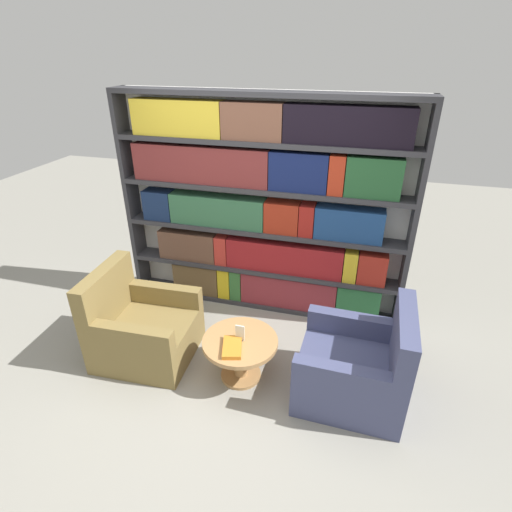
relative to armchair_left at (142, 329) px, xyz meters
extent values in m
plane|color=gray|center=(0.89, -0.25, -0.29)|extent=(14.00, 14.00, 0.00)
cube|color=silver|center=(0.89, 1.29, 0.89)|extent=(3.10, 0.05, 2.36)
cube|color=#333338|center=(-0.63, 1.16, 0.89)|extent=(0.05, 0.30, 2.36)
cube|color=#333338|center=(2.42, 1.16, 0.89)|extent=(0.05, 0.30, 2.36)
cube|color=#333338|center=(0.89, 1.16, -0.27)|extent=(3.00, 0.30, 0.05)
cube|color=#333338|center=(0.89, 1.16, 0.18)|extent=(3.00, 0.30, 0.05)
cube|color=#333338|center=(0.89, 1.16, 0.65)|extent=(3.00, 0.30, 0.05)
cube|color=#333338|center=(0.89, 1.16, 1.12)|extent=(3.00, 0.30, 0.05)
cube|color=#333338|center=(0.89, 1.16, 1.60)|extent=(3.00, 0.30, 0.05)
cube|color=#333338|center=(0.89, 1.16, 2.04)|extent=(3.00, 0.30, 0.05)
cube|color=brown|center=(0.11, 1.14, -0.06)|extent=(0.56, 0.20, 0.38)
cube|color=gold|center=(0.47, 1.14, -0.06)|extent=(0.14, 0.20, 0.38)
cube|color=#346C34|center=(0.61, 1.14, -0.06)|extent=(0.13, 0.20, 0.38)
cube|color=maroon|center=(1.23, 1.14, -0.06)|extent=(1.09, 0.20, 0.38)
cube|color=#296839|center=(2.01, 1.14, -0.06)|extent=(0.46, 0.20, 0.38)
cube|color=brown|center=(0.03, 1.14, 0.37)|extent=(0.68, 0.20, 0.34)
cube|color=red|center=(0.45, 1.14, 0.37)|extent=(0.14, 0.20, 0.34)
cube|color=maroon|center=(1.16, 1.14, 0.37)|extent=(1.28, 0.20, 0.34)
cube|color=gold|center=(1.88, 1.14, 0.37)|extent=(0.14, 0.20, 0.34)
cube|color=#A7281D|center=(2.10, 1.14, 0.37)|extent=(0.29, 0.20, 0.34)
cube|color=navy|center=(-0.29, 1.14, 0.84)|extent=(0.33, 0.20, 0.33)
cube|color=#326746|center=(0.41, 1.14, 0.84)|extent=(1.06, 0.20, 0.33)
cube|color=#9F2A18|center=(1.13, 1.14, 0.84)|extent=(0.36, 0.20, 0.33)
cube|color=maroon|center=(1.39, 1.14, 0.84)|extent=(0.15, 0.20, 0.33)
cube|color=navy|center=(1.82, 1.14, 0.84)|extent=(0.68, 0.20, 0.33)
cube|color=maroon|center=(0.25, 1.14, 1.34)|extent=(1.48, 0.20, 0.38)
cube|color=navy|center=(1.28, 1.14, 1.34)|extent=(0.57, 0.20, 0.38)
cube|color=#B12F19|center=(1.65, 1.14, 1.34)|extent=(0.15, 0.20, 0.38)
cube|color=#23542D|center=(1.99, 1.14, 1.34)|extent=(0.52, 0.20, 0.38)
cube|color=yellow|center=(0.03, 1.14, 1.79)|extent=(0.95, 0.20, 0.35)
cube|color=brown|center=(0.81, 1.14, 1.79)|extent=(0.60, 0.20, 0.35)
cube|color=black|center=(1.70, 1.14, 1.79)|extent=(1.17, 0.20, 0.35)
cube|color=olive|center=(0.05, 0.00, -0.10)|extent=(0.91, 0.85, 0.38)
cube|color=olive|center=(-0.32, -0.01, 0.35)|extent=(0.17, 0.82, 0.52)
cube|color=olive|center=(0.14, -0.34, 0.19)|extent=(0.74, 0.15, 0.20)
cube|color=olive|center=(0.11, 0.35, 0.19)|extent=(0.74, 0.15, 0.20)
cube|color=#42476B|center=(1.99, 0.00, -0.10)|extent=(0.90, 0.84, 0.38)
cube|color=#42476B|center=(2.36, -0.01, 0.35)|extent=(0.16, 0.82, 0.52)
cube|color=#42476B|center=(1.93, 0.35, 0.19)|extent=(0.74, 0.14, 0.20)
cube|color=#42476B|center=(1.91, -0.34, 0.19)|extent=(0.74, 0.14, 0.20)
cylinder|color=#AD7F4C|center=(1.02, -0.06, -0.10)|extent=(0.12, 0.12, 0.38)
cylinder|color=#AD7F4C|center=(1.02, -0.06, -0.28)|extent=(0.37, 0.37, 0.03)
cylinder|color=#AD7F4C|center=(1.02, -0.06, 0.11)|extent=(0.67, 0.67, 0.04)
cube|color=black|center=(1.02, -0.06, 0.14)|extent=(0.05, 0.06, 0.01)
cube|color=silver|center=(1.02, -0.06, 0.21)|extent=(0.08, 0.01, 0.16)
cube|color=orange|center=(0.99, -0.19, 0.15)|extent=(0.23, 0.31, 0.04)
camera|label=1|loc=(1.89, -2.69, 2.43)|focal=28.00mm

